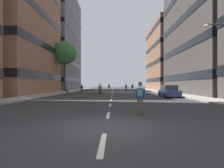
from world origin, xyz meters
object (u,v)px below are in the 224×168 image
object	(u,v)px
skater_3	(100,89)
skater_5	(140,96)
streetlamp_right	(224,54)
skater_2	(132,87)
skater_4	(67,88)
skater_1	(109,87)
parked_car_near	(169,92)
skater_0	(82,88)
skater_6	(126,87)
street_tree_near	(65,53)

from	to	relation	value
skater_3	skater_5	bearing A→B (deg)	-79.32
streetlamp_right	skater_2	distance (m)	28.45
skater_2	skater_4	xyz separation A→B (m)	(-11.42, -13.51, 0.03)
skater_1	skater_4	xyz separation A→B (m)	(-6.08, -16.53, 0.00)
parked_car_near	skater_2	distance (m)	19.30
skater_0	skater_5	size ratio (longest dim) A/B	1.00
skater_2	skater_5	bearing A→B (deg)	-94.63
parked_car_near	skater_5	size ratio (longest dim) A/B	2.47
skater_3	skater_4	world-z (taller)	same
skater_6	skater_3	bearing A→B (deg)	-109.26
street_tree_near	skater_1	world-z (taller)	street_tree_near
parked_car_near	skater_6	size ratio (longest dim) A/B	2.47
parked_car_near	street_tree_near	distance (m)	24.44
skater_4	skater_5	bearing A→B (deg)	-65.89
parked_car_near	skater_6	bearing A→B (deg)	103.10
street_tree_near	skater_3	xyz separation A→B (m)	(8.14, -10.66, -7.15)
skater_1	skater_4	size ratio (longest dim) A/B	1.00
parked_car_near	skater_2	size ratio (longest dim) A/B	2.47
skater_2	streetlamp_right	bearing A→B (deg)	-80.09
street_tree_near	skater_1	size ratio (longest dim) A/B	5.90
skater_1	skater_3	size ratio (longest dim) A/B	1.00
skater_0	skater_3	bearing A→B (deg)	-61.24
skater_3	streetlamp_right	bearing A→B (deg)	-51.05
skater_3	street_tree_near	bearing A→B (deg)	127.37
street_tree_near	skater_1	bearing A→B (deg)	35.49
skater_1	skater_6	world-z (taller)	same
streetlamp_right	skater_1	distance (m)	32.67
skater_2	skater_3	xyz separation A→B (m)	(-6.25, -14.09, 0.00)
parked_car_near	skater_0	bearing A→B (deg)	136.60
parked_car_near	street_tree_near	size ratio (longest dim) A/B	0.42
skater_1	streetlamp_right	bearing A→B (deg)	-71.70
skater_0	skater_3	size ratio (longest dim) A/B	1.00
parked_car_near	skater_4	world-z (taller)	skater_4
parked_car_near	skater_3	xyz separation A→B (m)	(-9.10, 5.00, 0.29)
skater_1	skater_2	size ratio (longest dim) A/B	1.00
skater_4	skater_6	distance (m)	16.39
streetlamp_right	skater_5	xyz separation A→B (m)	(-7.55, -5.19, -3.12)
skater_1	skater_3	xyz separation A→B (m)	(-0.91, -17.12, -0.03)
street_tree_near	skater_0	xyz separation A→B (m)	(4.03, -3.17, -7.12)
skater_5	skater_1	bearing A→B (deg)	94.22
skater_0	skater_1	distance (m)	10.86
skater_3	skater_2	bearing A→B (deg)	66.07
parked_car_near	skater_1	size ratio (longest dim) A/B	2.47
skater_6	skater_5	bearing A→B (deg)	-92.08
street_tree_near	skater_0	size ratio (longest dim) A/B	5.90
skater_2	skater_6	distance (m)	1.56
skater_3	skater_6	xyz separation A→B (m)	(4.76, 13.63, 0.00)
skater_1	skater_0	bearing A→B (deg)	-117.57
street_tree_near	skater_4	size ratio (longest dim) A/B	5.90
skater_6	skater_2	bearing A→B (deg)	17.28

